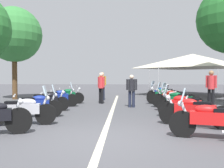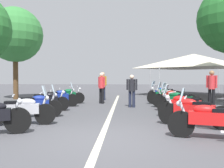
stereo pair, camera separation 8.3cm
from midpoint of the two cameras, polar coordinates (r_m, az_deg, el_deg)
The scene contains 20 objects.
ground_plane at distance 5.98m, azimuth -2.26°, elevation -12.65°, with size 80.00×80.00×0.00m, color #4C4C51.
lane_centre_stripe at distance 10.43m, azimuth 0.16°, elevation -6.42°, with size 17.42×0.16×0.01m, color beige.
motorcycle_left_row_1 at distance 8.05m, azimuth -19.80°, elevation -5.62°, with size 0.71×2.08×1.21m.
motorcycle_left_row_2 at distance 9.39m, azimuth -17.08°, elevation -4.59°, with size 0.81×1.97×1.20m.
motorcycle_left_row_3 at distance 10.94m, azimuth -14.82°, elevation -3.75°, with size 0.78×2.00×0.98m.
motorcycle_left_row_4 at distance 12.35m, azimuth -12.19°, elevation -3.03°, with size 0.77×2.03×1.20m.
motorcycle_left_row_5 at distance 13.63m, azimuth -10.47°, elevation -2.63°, with size 0.77×2.06×0.99m.
motorcycle_right_row_0 at distance 6.33m, azimuth 22.31°, elevation -7.63°, with size 0.89×2.04×1.21m.
motorcycle_right_row_1 at distance 7.70m, azimuth 18.58°, elevation -5.94°, with size 1.18×1.99×1.02m.
motorcycle_right_row_2 at distance 9.27m, azimuth 16.63°, elevation -4.69°, with size 0.97×1.93×1.19m.
motorcycle_right_row_3 at distance 10.71m, azimuth 15.32°, elevation -3.70°, with size 1.13×1.88×1.23m.
motorcycle_right_row_4 at distance 12.01m, azimuth 14.23°, elevation -3.12°, with size 0.90×2.06×1.22m.
motorcycle_right_row_5 at distance 13.33m, azimuth 12.53°, elevation -2.66°, with size 0.96×2.00×1.02m.
motorcycle_right_row_6 at distance 14.78m, azimuth 12.11°, elevation -2.19°, with size 1.07×1.96×1.22m.
bystander_0 at distance 13.47m, azimuth -2.24°, elevation -0.33°, with size 0.40×0.40×1.69m.
bystander_1 at distance 15.35m, azimuth -1.94°, elevation 0.03°, with size 0.37×0.43×1.73m.
bystander_2 at distance 11.88m, azimuth 4.80°, elevation -1.02°, with size 0.32×0.52×1.57m.
bystander_3 at distance 12.76m, azimuth 22.17°, elevation -0.35°, with size 0.37×0.43×1.77m.
roadside_tree_0 at distance 17.41m, azimuth -21.30°, elevation 10.47°, with size 3.53×3.53×5.94m.
event_tent at distance 19.89m, azimuth 18.46°, elevation 5.04°, with size 6.66×6.66×3.20m.
Camera 2 is at (-5.77, -0.60, 1.49)m, focal length 39.65 mm.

